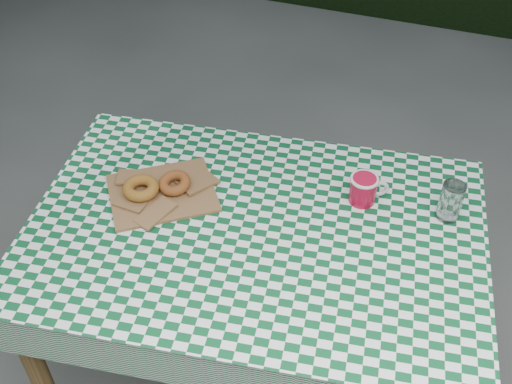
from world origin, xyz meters
TOP-DOWN VIEW (x-y plane):
  - table at (-0.10, 0.03)m, footprint 1.36×1.00m
  - tablecloth at (-0.10, 0.03)m, footprint 1.38×1.02m
  - paper_bag at (-0.41, 0.07)m, footprint 0.39×0.38m
  - bagel_front at (-0.46, 0.04)m, footprint 0.13×0.13m
  - bagel_back at (-0.38, 0.10)m, footprint 0.13×0.13m
  - coffee_mug at (0.16, 0.24)m, footprint 0.20×0.20m
  - drinking_glass at (0.40, 0.26)m, footprint 0.09×0.09m

SIDE VIEW (x-z plane):
  - table at x=-0.10m, z-range 0.00..0.75m
  - tablecloth at x=-0.10m, z-range 0.75..0.76m
  - paper_bag at x=-0.41m, z-range 0.76..0.77m
  - bagel_back at x=-0.38m, z-range 0.77..0.80m
  - bagel_front at x=-0.46m, z-range 0.77..0.81m
  - coffee_mug at x=0.16m, z-range 0.76..0.84m
  - drinking_glass at x=0.40m, z-range 0.76..0.87m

